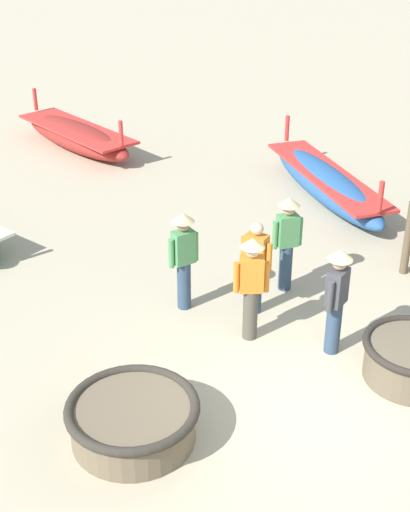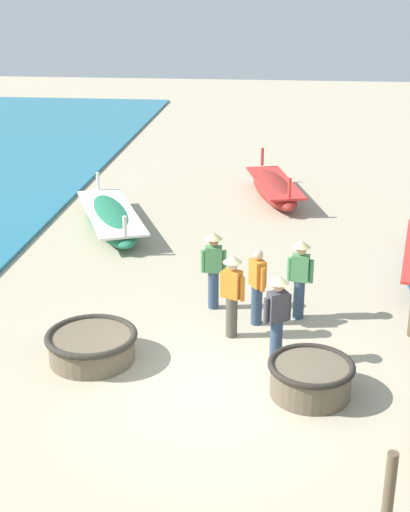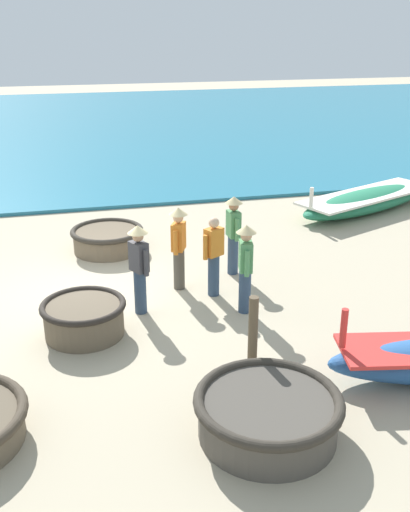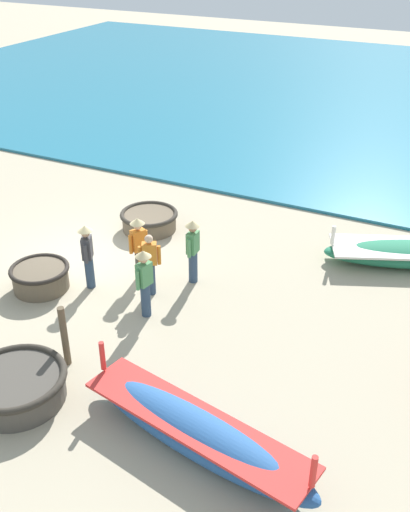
{
  "view_description": "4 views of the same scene",
  "coord_description": "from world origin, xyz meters",
  "px_view_note": "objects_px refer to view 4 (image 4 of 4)",
  "views": [
    {
      "loc": [
        -4.8,
        -5.66,
        6.14
      ],
      "look_at": [
        -0.15,
        2.8,
        1.02
      ],
      "focal_mm": 50.0,
      "sensor_mm": 36.0,
      "label": 1
    },
    {
      "loc": [
        0.94,
        -10.35,
        6.39
      ],
      "look_at": [
        -0.55,
        3.26,
        1.09
      ],
      "focal_mm": 50.0,
      "sensor_mm": 36.0,
      "label": 2
    },
    {
      "loc": [
        10.73,
        -0.2,
        4.99
      ],
      "look_at": [
        0.38,
        2.33,
        0.75
      ],
      "focal_mm": 42.0,
      "sensor_mm": 36.0,
      "label": 3
    },
    {
      "loc": [
        10.8,
        8.94,
        7.92
      ],
      "look_at": [
        -0.22,
        3.51,
        0.89
      ],
      "focal_mm": 42.0,
      "sensor_mm": 36.0,
      "label": 4
    }
  ],
  "objects_px": {
    "coracle_front_left": "(40,277)",
    "fisherman_crouching": "(193,247)",
    "fisherman_with_hat": "(150,263)",
    "fisherman_hauling": "(145,279)",
    "fisherman_standing_right": "(88,252)",
    "coracle_far_right": "(16,386)",
    "mooring_post_shoreline": "(64,336)",
    "coracle_center": "(149,220)",
    "long_boat_white_hull": "(196,432)",
    "fisherman_standing_left": "(139,245)"
  },
  "relations": [
    {
      "from": "fisherman_standing_left",
      "to": "mooring_post_shoreline",
      "type": "distance_m",
      "value": 3.47
    },
    {
      "from": "fisherman_hauling",
      "to": "fisherman_crouching",
      "type": "bearing_deg",
      "value": 170.64
    },
    {
      "from": "coracle_center",
      "to": "coracle_far_right",
      "type": "distance_m",
      "value": 7.24
    },
    {
      "from": "coracle_far_right",
      "to": "fisherman_standing_right",
      "type": "relative_size",
      "value": 1.14
    },
    {
      "from": "fisherman_standing_right",
      "to": "mooring_post_shoreline",
      "type": "height_order",
      "value": "fisherman_standing_right"
    },
    {
      "from": "coracle_far_right",
      "to": "fisherman_crouching",
      "type": "distance_m",
      "value": 5.29
    },
    {
      "from": "fisherman_with_hat",
      "to": "fisherman_hauling",
      "type": "xyz_separation_m",
      "value": [
        0.83,
        0.36,
        0.12
      ]
    },
    {
      "from": "fisherman_crouching",
      "to": "mooring_post_shoreline",
      "type": "relative_size",
      "value": 1.23
    },
    {
      "from": "coracle_far_right",
      "to": "long_boat_white_hull",
      "type": "relative_size",
      "value": 0.4
    },
    {
      "from": "coracle_far_right",
      "to": "mooring_post_shoreline",
      "type": "height_order",
      "value": "mooring_post_shoreline"
    },
    {
      "from": "long_boat_white_hull",
      "to": "fisherman_with_hat",
      "type": "relative_size",
      "value": 3.05
    },
    {
      "from": "coracle_front_left",
      "to": "long_boat_white_hull",
      "type": "distance_m",
      "value": 6.3
    },
    {
      "from": "coracle_center",
      "to": "fisherman_standing_left",
      "type": "relative_size",
      "value": 0.99
    },
    {
      "from": "coracle_center",
      "to": "fisherman_with_hat",
      "type": "relative_size",
      "value": 1.06
    },
    {
      "from": "coracle_far_right",
      "to": "fisherman_with_hat",
      "type": "xyz_separation_m",
      "value": [
        -4.23,
        0.38,
        0.51
      ]
    },
    {
      "from": "coracle_center",
      "to": "fisherman_standing_right",
      "type": "distance_m",
      "value": 3.36
    },
    {
      "from": "fisherman_crouching",
      "to": "fisherman_hauling",
      "type": "bearing_deg",
      "value": -9.36
    },
    {
      "from": "fisherman_standing_right",
      "to": "fisherman_hauling",
      "type": "relative_size",
      "value": 1.0
    },
    {
      "from": "fisherman_hauling",
      "to": "long_boat_white_hull",
      "type": "bearing_deg",
      "value": 43.08
    },
    {
      "from": "coracle_far_right",
      "to": "fisherman_crouching",
      "type": "height_order",
      "value": "fisherman_crouching"
    },
    {
      "from": "fisherman_crouching",
      "to": "mooring_post_shoreline",
      "type": "xyz_separation_m",
      "value": [
        3.91,
        -0.85,
        -0.28
      ]
    },
    {
      "from": "coracle_front_left",
      "to": "fisherman_standing_left",
      "type": "relative_size",
      "value": 0.86
    },
    {
      "from": "fisherman_with_hat",
      "to": "fisherman_crouching",
      "type": "distance_m",
      "value": 1.14
    },
    {
      "from": "fisherman_standing_left",
      "to": "fisherman_with_hat",
      "type": "bearing_deg",
      "value": 52.26
    },
    {
      "from": "long_boat_white_hull",
      "to": "fisherman_hauling",
      "type": "bearing_deg",
      "value": -136.92
    },
    {
      "from": "fisherman_with_hat",
      "to": "mooring_post_shoreline",
      "type": "relative_size",
      "value": 1.16
    },
    {
      "from": "coracle_front_left",
      "to": "fisherman_with_hat",
      "type": "relative_size",
      "value": 0.91
    },
    {
      "from": "coracle_front_left",
      "to": "long_boat_white_hull",
      "type": "relative_size",
      "value": 0.3
    },
    {
      "from": "fisherman_standing_right",
      "to": "fisherman_with_hat",
      "type": "bearing_deg",
      "value": 105.5
    },
    {
      "from": "coracle_center",
      "to": "long_boat_white_hull",
      "type": "xyz_separation_m",
      "value": [
        6.68,
        4.91,
        0.06
      ]
    },
    {
      "from": "fisherman_crouching",
      "to": "fisherman_standing_right",
      "type": "bearing_deg",
      "value": -57.93
    },
    {
      "from": "coracle_center",
      "to": "fisherman_with_hat",
      "type": "xyz_separation_m",
      "value": [
        2.88,
        1.77,
        0.54
      ]
    },
    {
      "from": "long_boat_white_hull",
      "to": "fisherman_standing_left",
      "type": "distance_m",
      "value": 5.68
    },
    {
      "from": "coracle_far_right",
      "to": "fisherman_standing_left",
      "type": "relative_size",
      "value": 1.14
    },
    {
      "from": "fisherman_with_hat",
      "to": "fisherman_standing_left",
      "type": "height_order",
      "value": "fisherman_standing_left"
    },
    {
      "from": "fisherman_standing_right",
      "to": "fisherman_hauling",
      "type": "bearing_deg",
      "value": 76.96
    },
    {
      "from": "coracle_far_right",
      "to": "coracle_front_left",
      "type": "relative_size",
      "value": 1.33
    },
    {
      "from": "coracle_far_right",
      "to": "fisherman_hauling",
      "type": "bearing_deg",
      "value": 167.58
    },
    {
      "from": "long_boat_white_hull",
      "to": "fisherman_standing_left",
      "type": "bearing_deg",
      "value": -138.79
    },
    {
      "from": "coracle_front_left",
      "to": "fisherman_standing_right",
      "type": "relative_size",
      "value": 0.86
    },
    {
      "from": "coracle_far_right",
      "to": "mooring_post_shoreline",
      "type": "bearing_deg",
      "value": 171.26
    },
    {
      "from": "coracle_front_left",
      "to": "fisherman_standing_right",
      "type": "height_order",
      "value": "fisherman_standing_right"
    },
    {
      "from": "fisherman_hauling",
      "to": "fisherman_standing_left",
      "type": "distance_m",
      "value": 1.6
    },
    {
      "from": "fisherman_crouching",
      "to": "long_boat_white_hull",
      "type": "bearing_deg",
      "value": 27.75
    },
    {
      "from": "long_boat_white_hull",
      "to": "fisherman_standing_right",
      "type": "bearing_deg",
      "value": -126.34
    },
    {
      "from": "coracle_far_right",
      "to": "coracle_front_left",
      "type": "bearing_deg",
      "value": -146.7
    },
    {
      "from": "long_boat_white_hull",
      "to": "fisherman_hauling",
      "type": "height_order",
      "value": "fisherman_hauling"
    },
    {
      "from": "coracle_front_left",
      "to": "fisherman_crouching",
      "type": "height_order",
      "value": "fisherman_crouching"
    },
    {
      "from": "fisherman_standing_right",
      "to": "fisherman_crouching",
      "type": "height_order",
      "value": "same"
    },
    {
      "from": "long_boat_white_hull",
      "to": "fisherman_crouching",
      "type": "xyz_separation_m",
      "value": [
        -4.72,
        -2.48,
        0.6
      ]
    }
  ]
}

